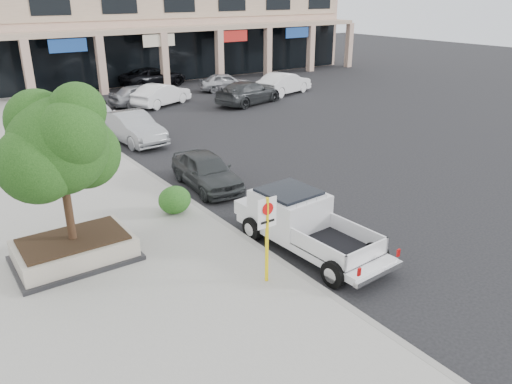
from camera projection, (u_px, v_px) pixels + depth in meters
ground at (318, 248)px, 14.78m from camera, size 120.00×120.00×0.00m
sidewalk at (71, 220)px, 16.37m from camera, size 8.00×52.00×0.15m
curb at (179, 194)px, 18.48m from camera, size 0.20×52.00×0.15m
strip_mall at (128, 20)px, 43.03m from camera, size 40.55×12.43×9.50m
planter at (75, 250)px, 13.69m from camera, size 3.20×2.20×0.68m
planter_tree at (63, 145)px, 12.78m from camera, size 2.90×2.55×4.00m
no_parking_sign at (267, 228)px, 12.28m from camera, size 0.55×0.09×2.30m
hedge at (175, 200)px, 16.58m from camera, size 1.10×0.99×0.93m
pickup_truck at (311, 226)px, 14.28m from camera, size 2.22×5.30×1.64m
curb_car_a at (206, 170)px, 19.13m from camera, size 1.92×4.11×1.36m
curb_car_b at (132, 127)px, 24.86m from camera, size 2.00×4.73×1.52m
curb_car_c at (97, 116)px, 27.61m from camera, size 2.11×4.68×1.33m
curb_car_d at (78, 101)px, 31.34m from camera, size 2.72×5.05×1.35m
lot_car_a at (141, 95)px, 33.05m from camera, size 4.27×2.05×1.41m
lot_car_b at (162, 94)px, 33.00m from camera, size 4.63×3.17×1.44m
lot_car_c at (249, 93)px, 33.44m from camera, size 5.56×3.42×1.51m
lot_car_d at (154, 77)px, 39.66m from camera, size 5.63×3.17×1.48m
lot_car_e at (226, 82)px, 37.77m from camera, size 4.26×2.77×1.35m
lot_car_f at (284, 83)px, 36.67m from camera, size 5.05×2.92×1.57m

